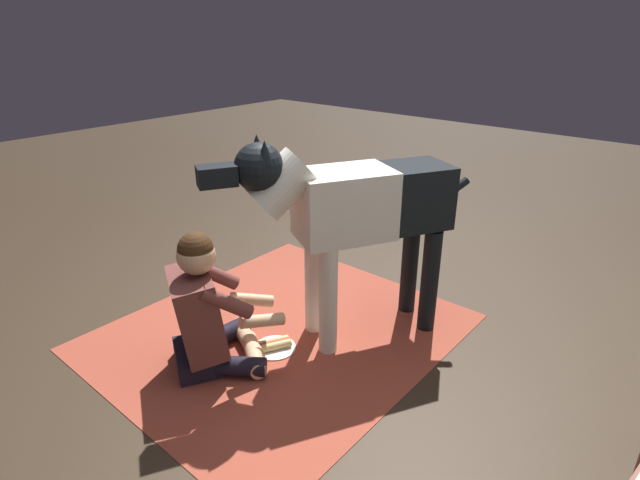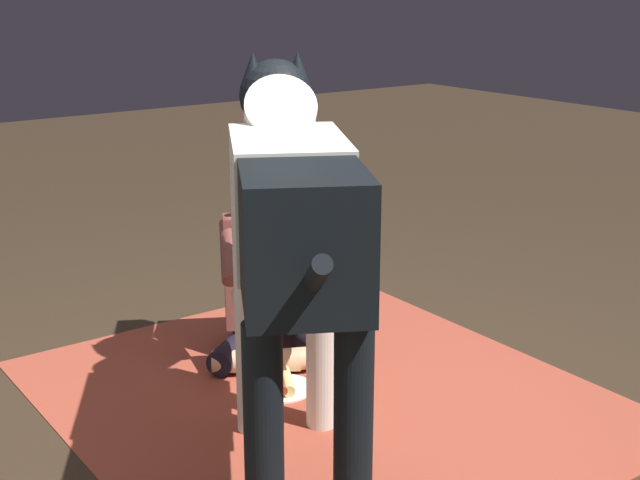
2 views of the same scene
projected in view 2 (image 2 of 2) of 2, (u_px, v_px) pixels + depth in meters
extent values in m
plane|color=#35281B|center=(313.00, 407.00, 3.32)|extent=(15.14, 15.14, 0.00)
cube|color=#9B402E|center=(324.00, 396.00, 3.39)|extent=(2.11, 1.87, 0.01)
cube|color=black|center=(272.00, 331.00, 3.88)|extent=(0.38, 0.41, 0.12)
cylinder|color=black|center=(311.00, 342.00, 3.74)|extent=(0.41, 0.14, 0.11)
cylinder|color=tan|center=(298.00, 359.00, 3.59)|extent=(0.23, 0.37, 0.09)
cylinder|color=black|center=(238.00, 346.00, 3.70)|extent=(0.33, 0.39, 0.11)
cylinder|color=tan|center=(257.00, 361.00, 3.57)|extent=(0.27, 0.35, 0.09)
cube|color=brown|center=(271.00, 269.00, 3.77)|extent=(0.43, 0.48, 0.49)
cylinder|color=brown|center=(315.00, 248.00, 3.62)|extent=(0.29, 0.21, 0.24)
cylinder|color=tan|center=(309.00, 308.00, 3.48)|extent=(0.26, 0.22, 0.12)
cylinder|color=brown|center=(230.00, 251.00, 3.58)|extent=(0.29, 0.21, 0.24)
cylinder|color=tan|center=(246.00, 311.00, 3.45)|extent=(0.28, 0.16, 0.12)
sphere|color=tan|center=(270.00, 192.00, 3.64)|extent=(0.21, 0.21, 0.21)
sphere|color=#3B2411|center=(270.00, 184.00, 3.63)|extent=(0.19, 0.19, 0.19)
cylinder|color=silver|center=(251.00, 341.00, 3.06)|extent=(0.11, 0.11, 0.69)
cylinder|color=silver|center=(322.00, 337.00, 3.09)|extent=(0.11, 0.11, 0.69)
cylinder|color=black|center=(264.00, 440.00, 2.40)|extent=(0.11, 0.11, 0.69)
cylinder|color=black|center=(353.00, 434.00, 2.43)|extent=(0.11, 0.11, 0.69)
cube|color=silver|center=(289.00, 199.00, 2.78)|extent=(0.65, 0.57, 0.40)
cube|color=black|center=(303.00, 236.00, 2.38)|extent=(0.57, 0.52, 0.38)
cylinder|color=silver|center=(279.00, 129.00, 3.08)|extent=(0.47, 0.41, 0.39)
sphere|color=black|center=(276.00, 96.00, 3.17)|extent=(0.27, 0.27, 0.27)
cube|color=black|center=(271.00, 94.00, 3.38)|extent=(0.23, 0.20, 0.11)
cone|color=black|center=(253.00, 69.00, 3.12)|extent=(0.13, 0.13, 0.12)
cone|color=black|center=(298.00, 68.00, 3.14)|extent=(0.13, 0.13, 0.12)
cylinder|color=black|center=(314.00, 280.00, 2.15)|extent=(0.33, 0.21, 0.23)
cylinder|color=white|center=(281.00, 388.00, 3.45)|extent=(0.26, 0.26, 0.01)
cylinder|color=#DBC57A|center=(286.00, 381.00, 3.45)|extent=(0.19, 0.13, 0.05)
cylinder|color=#DBC57A|center=(275.00, 382.00, 3.44)|extent=(0.19, 0.13, 0.05)
cylinder|color=#963A1E|center=(280.00, 380.00, 3.44)|extent=(0.20, 0.13, 0.04)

